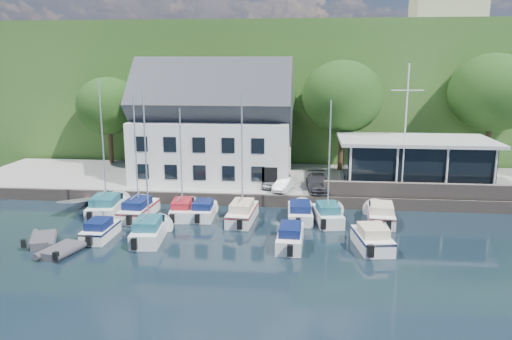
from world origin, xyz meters
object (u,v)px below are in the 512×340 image
Objects in this scene: boat_r1_1 at (136,159)px; boat_r1_7 at (381,212)px; harbor_building at (213,132)px; car_silver at (277,180)px; boat_r1_4 at (242,159)px; boat_r1_0 at (103,155)px; boat_r1_2 at (181,164)px; car_dgrey at (318,183)px; dinghy_0 at (43,238)px; club_pavilion at (414,162)px; boat_r2_3 at (290,235)px; boat_r1_3 at (204,209)px; car_blue at (360,181)px; boat_r2_4 at (372,236)px; boat_r1_6 at (329,162)px; boat_r2_1 at (146,171)px; boat_r2_0 at (100,229)px; car_white at (284,184)px; flagpole at (405,130)px; boat_r1_5 at (300,211)px; dinghy_1 at (62,249)px.

boat_r1_7 is at bearing 5.23° from boat_r1_1.
boat_r1_1 is at bearing -114.17° from harbor_building.
boat_r1_4 is at bearing -88.84° from car_silver.
boat_r1_0 reaches higher than boat_r1_2.
car_silver is 7.68m from boat_r1_4.
dinghy_0 is (-18.05, -12.02, -1.30)m from car_dgrey.
boat_r2_3 is at bearing -127.26° from club_pavilion.
harbor_building is at bearing 93.00° from boat_r1_3.
boat_r1_4 reaches higher than boat_r1_3.
car_blue is at bearing -156.13° from club_pavilion.
car_dgrey is at bearing 49.46° from boat_r1_4.
boat_r1_2 is 10.88m from dinghy_0.
dinghy_0 is at bearing -121.58° from boat_r1_1.
car_silver is 0.84× the size of car_dgrey.
car_blue is 0.42× the size of boat_r1_4.
boat_r1_3 reaches higher than dinghy_0.
boat_r2_4 is at bearing -24.53° from boat_r1_4.
harbor_building reaches higher than boat_r1_6.
boat_r2_1 is (-7.80, -11.42, 3.10)m from car_silver.
car_blue is 11.53m from boat_r2_4.
boat_r1_7 reaches higher than boat_r2_0.
car_white is at bearing 96.59° from boat_r2_3.
boat_r1_6 is (14.34, 0.12, 0.01)m from boat_r1_1.
flagpole is at bearing 61.50° from boat_r2_4.
boat_r2_3 reaches higher than boat_r1_3.
harbor_building reaches higher than boat_r1_3.
flagpole is 11.08m from boat_r1_5.
boat_r2_4 is at bearing -98.63° from boat_r1_7.
boat_r1_0 is 6.84m from boat_r2_0.
boat_r1_1 is 3.05× the size of dinghy_1.
boat_r1_3 is (-12.35, -6.23, -1.00)m from car_blue.
car_silver is 0.62× the size of boat_r1_5.
flagpole is (10.41, -1.11, 4.63)m from car_silver.
boat_r1_1 reaches higher than car_silver.
boat_r2_4 is at bearing 23.04° from dinghy_1.
boat_r1_4 is 5.94m from boat_r1_5.
car_dgrey reaches higher than boat_r2_4.
car_silver reaches higher than boat_r1_3.
boat_r1_2 is 2.71× the size of dinghy_0.
club_pavilion reaches higher than boat_r1_5.
boat_r2_3 is (-6.53, -5.54, -0.00)m from boat_r1_7.
boat_r1_0 is at bearing 155.76° from boat_r2_4.
boat_r1_0 reaches higher than boat_r2_4.
boat_r2_1 reaches higher than boat_r1_6.
boat_r1_7 reaches higher than boat_r1_5.
car_dgrey is (9.56, -3.47, -3.69)m from harbor_building.
car_blue is at bearing 19.40° from car_silver.
dinghy_0 is at bearing -150.55° from car_dgrey.
boat_r1_6 is at bearing -8.19° from boat_r1_2.
club_pavilion is 4.86m from flagpole.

